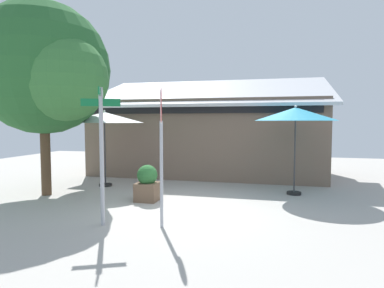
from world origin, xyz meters
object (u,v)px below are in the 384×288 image
object	(u,v)px
stop_sign	(161,129)
street_sign_post	(101,142)
patio_umbrella_teal_center	(296,115)
patio_umbrella_ivory_left	(104,118)
shade_tree	(47,70)
sidewalk_planter	(147,183)

from	to	relation	value
stop_sign	street_sign_post	bearing A→B (deg)	-173.15
street_sign_post	stop_sign	xyz separation A→B (m)	(1.30, 0.16, 0.28)
stop_sign	patio_umbrella_teal_center	size ratio (longest dim) A/B	1.09
patio_umbrella_ivory_left	patio_umbrella_teal_center	xyz separation A→B (m)	(6.34, 0.21, 0.09)
street_sign_post	shade_tree	size ratio (longest dim) A/B	0.51
patio_umbrella_teal_center	sidewalk_planter	world-z (taller)	patio_umbrella_teal_center
street_sign_post	stop_sign	world-z (taller)	stop_sign
patio_umbrella_teal_center	patio_umbrella_ivory_left	bearing A→B (deg)	-178.12
street_sign_post	patio_umbrella_ivory_left	bearing A→B (deg)	118.04
sidewalk_planter	street_sign_post	bearing A→B (deg)	-93.14
stop_sign	patio_umbrella_ivory_left	xyz separation A→B (m)	(-3.42, 3.81, 0.28)
patio_umbrella_teal_center	street_sign_post	bearing A→B (deg)	-135.33
street_sign_post	shade_tree	distance (m)	4.18
street_sign_post	patio_umbrella_ivory_left	world-z (taller)	street_sign_post
stop_sign	patio_umbrella_ivory_left	world-z (taller)	stop_sign
stop_sign	patio_umbrella_teal_center	bearing A→B (deg)	54.00
street_sign_post	patio_umbrella_teal_center	xyz separation A→B (m)	(4.22, 4.18, 0.65)
patio_umbrella_ivory_left	shade_tree	distance (m)	2.43
patio_umbrella_ivory_left	sidewalk_planter	bearing A→B (deg)	-36.81
shade_tree	sidewalk_planter	distance (m)	4.52
sidewalk_planter	stop_sign	bearing A→B (deg)	-61.12
street_sign_post	shade_tree	world-z (taller)	shade_tree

